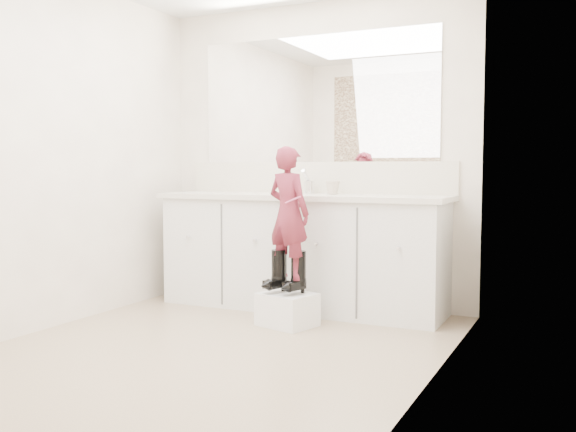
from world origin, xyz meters
The scene contains 18 objects.
floor centered at (0.00, 0.00, 0.00)m, with size 3.00×3.00×0.00m, color #846A57.
wall_back centered at (0.00, 1.50, 1.20)m, with size 2.60×2.60×0.00m, color beige.
wall_front centered at (0.00, -1.50, 1.20)m, with size 2.60×2.60×0.00m, color beige.
wall_left centered at (-1.30, 0.00, 1.20)m, with size 3.00×3.00×0.00m, color beige.
wall_right centered at (1.30, 0.00, 1.20)m, with size 3.00×3.00×0.00m, color beige.
vanity_cabinet centered at (0.00, 1.23, 0.42)m, with size 2.20×0.55×0.85m, color silver.
countertop centered at (0.00, 1.21, 0.87)m, with size 2.28×0.58×0.04m, color beige.
backsplash centered at (0.00, 1.49, 1.02)m, with size 2.28×0.03×0.25m, color beige.
mirror centered at (0.00, 1.49, 1.64)m, with size 2.00×0.02×1.00m, color white.
dot_panel centered at (0.00, -1.49, 1.65)m, with size 2.00×0.01×1.20m, color #472819.
faucet centered at (0.00, 1.38, 0.94)m, with size 0.08×0.08×0.10m, color silver.
cup centered at (0.23, 1.30, 0.94)m, with size 0.11×0.11×0.11m, color #C4B39D.
soap_bottle centered at (-0.10, 1.15, 0.98)m, with size 0.08×0.08×0.17m, color silver.
step_stool centered at (0.14, 0.68, 0.11)m, with size 0.36×0.30×0.23m, color white.
boot_left centered at (0.07, 0.70, 0.38)m, with size 0.11×0.20×0.30m, color black, non-canonical shape.
boot_right centered at (0.22, 0.70, 0.38)m, with size 0.11×0.20×0.30m, color black, non-canonical shape.
toddler centered at (0.14, 0.70, 0.78)m, with size 0.33×0.22×0.91m, color #B4374B.
toothbrush centered at (0.21, 0.62, 0.88)m, with size 0.01×0.01×0.14m, color #CD4F7E.
Camera 1 is at (2.03, -3.26, 1.08)m, focal length 40.00 mm.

